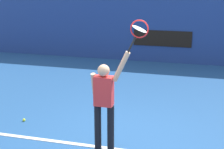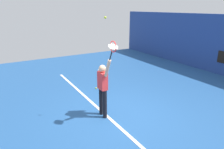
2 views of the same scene
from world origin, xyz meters
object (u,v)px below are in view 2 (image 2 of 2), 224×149
(tennis_racket, at_px, (113,48))
(tennis_ball, at_px, (105,18))
(spare_ball, at_px, (96,88))
(tennis_player, at_px, (103,86))

(tennis_racket, distance_m, tennis_ball, 0.86)
(tennis_racket, height_order, spare_ball, tennis_racket)
(tennis_racket, bearing_deg, spare_ball, 163.65)
(tennis_racket, relative_size, tennis_ball, 9.11)
(tennis_player, bearing_deg, tennis_racket, -0.40)
(tennis_player, height_order, tennis_racket, tennis_racket)
(tennis_player, distance_m, spare_ball, 2.50)
(tennis_player, xyz_separation_m, tennis_ball, (0.18, 0.01, 2.05))
(tennis_player, distance_m, tennis_ball, 2.06)
(spare_ball, bearing_deg, tennis_ball, -18.84)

